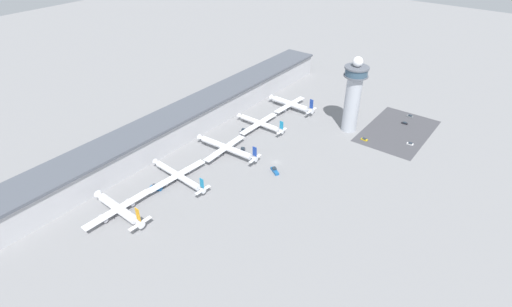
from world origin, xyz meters
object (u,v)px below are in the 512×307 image
at_px(airplane_gate_charlie, 226,148).
at_px(service_truck_fuel, 156,188).
at_px(control_tower, 353,94).
at_px(service_truck_water, 243,151).
at_px(airplane_gate_delta, 260,123).
at_px(airplane_gate_alpha, 118,209).
at_px(service_truck_baggage, 275,171).
at_px(service_truck_catering, 243,131).
at_px(car_maroon_suv, 364,139).
at_px(car_blue_compact, 405,123).
at_px(airplane_gate_echo, 291,104).
at_px(car_yellow_taxi, 410,116).
at_px(airplane_gate_bravo, 178,175).
at_px(car_silver_sedan, 410,144).

relative_size(airplane_gate_charlie, service_truck_fuel, 6.54).
xyz_separation_m(control_tower, service_truck_water, (-67.40, 39.66, -25.42)).
distance_m(airplane_gate_delta, service_truck_water, 33.30).
bearing_deg(airplane_gate_alpha, service_truck_water, -8.20).
bearing_deg(airplane_gate_alpha, service_truck_baggage, -27.27).
height_order(service_truck_catering, car_maroon_suv, service_truck_catering).
bearing_deg(car_maroon_suv, car_blue_compact, -19.00).
distance_m(airplane_gate_alpha, airplane_gate_echo, 152.65).
distance_m(control_tower, service_truck_fuel, 139.09).
distance_m(service_truck_baggage, service_truck_water, 28.86).
distance_m(service_truck_fuel, car_maroon_suv, 137.32).
distance_m(car_yellow_taxi, car_blue_compact, 12.73).
xyz_separation_m(airplane_gate_echo, car_blue_compact, (29.97, -76.85, -3.86)).
bearing_deg(control_tower, service_truck_catering, 130.92).
bearing_deg(airplane_gate_bravo, car_yellow_taxi, -26.12).
bearing_deg(control_tower, airplane_gate_delta, 125.74).
bearing_deg(car_maroon_suv, car_silver_sedan, -63.70).
bearing_deg(airplane_gate_bravo, control_tower, -23.65).
bearing_deg(car_yellow_taxi, car_blue_compact, -177.30).
xyz_separation_m(airplane_gate_bravo, service_truck_baggage, (40.24, -38.17, -2.98)).
xyz_separation_m(airplane_gate_alpha, service_truck_water, (83.70, -12.06, -3.26)).
bearing_deg(service_truck_water, control_tower, -30.47).
distance_m(airplane_gate_delta, service_truck_catering, 13.36).
distance_m(airplane_gate_charlie, service_truck_water, 10.71).
height_order(airplane_gate_delta, car_blue_compact, airplane_gate_delta).
xyz_separation_m(car_yellow_taxi, car_silver_sedan, (-38.17, -13.49, -0.09)).
height_order(airplane_gate_charlie, service_truck_baggage, airplane_gate_charlie).
distance_m(airplane_gate_delta, car_silver_sedan, 100.04).
relative_size(control_tower, car_maroon_suv, 12.02).
xyz_separation_m(airplane_gate_bravo, airplane_gate_charlie, (38.05, -2.88, 0.59)).
bearing_deg(car_yellow_taxi, airplane_gate_delta, 135.97).
bearing_deg(service_truck_baggage, service_truck_catering, 60.31).
bearing_deg(service_truck_baggage, airplane_gate_charlie, 93.55).
height_order(service_truck_fuel, car_silver_sedan, service_truck_fuel).
bearing_deg(car_blue_compact, car_maroon_suv, 161.00).
bearing_deg(service_truck_fuel, service_truck_catering, 0.94).
distance_m(service_truck_fuel, car_yellow_taxi, 188.41).
relative_size(airplane_gate_charlie, service_truck_catering, 7.59).
height_order(control_tower, car_maroon_suv, control_tower).
distance_m(airplane_gate_alpha, service_truck_water, 84.63).
distance_m(airplane_gate_charlie, car_blue_compact, 130.06).
height_order(control_tower, service_truck_water, control_tower).
bearing_deg(airplane_gate_alpha, service_truck_fuel, 4.60).
relative_size(airplane_gate_charlie, service_truck_water, 6.69).
relative_size(airplane_gate_echo, service_truck_water, 5.64).
relative_size(control_tower, service_truck_catering, 8.61).
relative_size(control_tower, service_truck_fuel, 7.42).
height_order(service_truck_fuel, car_blue_compact, service_truck_fuel).
relative_size(service_truck_water, car_silver_sedan, 1.57).
xyz_separation_m(airplane_gate_charlie, car_silver_sedan, (80.89, -87.65, -3.96)).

